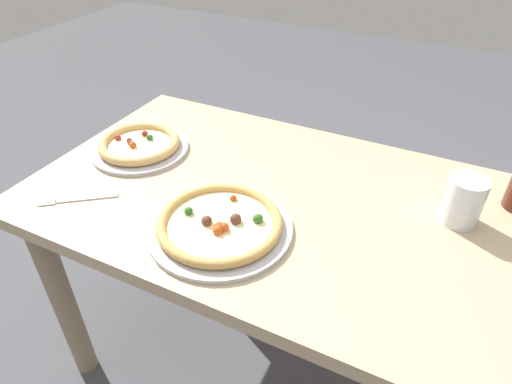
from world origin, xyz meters
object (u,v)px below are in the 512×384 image
(pizza_far, at_px, (139,145))
(water_cup_clear, at_px, (464,200))
(pizza_near, at_px, (220,225))
(fork, at_px, (74,200))

(pizza_far, xyz_separation_m, water_cup_clear, (0.92, 0.08, 0.04))
(pizza_near, bearing_deg, pizza_far, 152.52)
(pizza_near, relative_size, fork, 2.02)
(pizza_near, xyz_separation_m, water_cup_clear, (0.51, 0.29, 0.05))
(pizza_far, bearing_deg, water_cup_clear, 4.98)
(pizza_near, height_order, water_cup_clear, water_cup_clear)
(pizza_far, height_order, water_cup_clear, water_cup_clear)
(pizza_far, distance_m, water_cup_clear, 0.92)
(pizza_near, bearing_deg, fork, -170.38)
(pizza_near, relative_size, water_cup_clear, 2.87)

